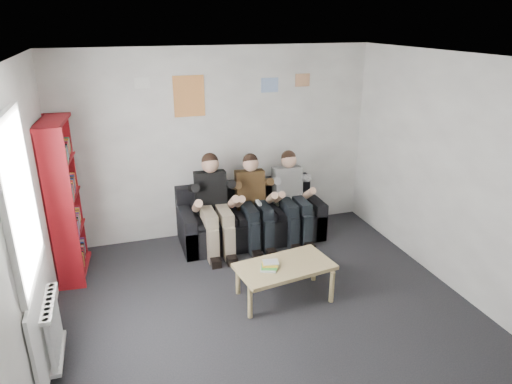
{
  "coord_description": "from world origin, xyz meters",
  "views": [
    {
      "loc": [
        -1.42,
        -3.69,
        3.05
      ],
      "look_at": [
        0.17,
        1.3,
        1.03
      ],
      "focal_mm": 32.0,
      "sensor_mm": 36.0,
      "label": 1
    }
  ],
  "objects_px": {
    "bookshelf": "(65,200)",
    "person_left": "(214,206)",
    "person_right": "(292,198)",
    "sofa": "(250,220)",
    "coffee_table": "(285,269)",
    "person_middle": "(254,202)"
  },
  "relations": [
    {
      "from": "person_left",
      "to": "person_right",
      "type": "relative_size",
      "value": 1.05
    },
    {
      "from": "coffee_table",
      "to": "person_middle",
      "type": "bearing_deg",
      "value": 86.66
    },
    {
      "from": "person_middle",
      "to": "person_right",
      "type": "xyz_separation_m",
      "value": [
        0.57,
        0.0,
        -0.0
      ]
    },
    {
      "from": "coffee_table",
      "to": "person_left",
      "type": "height_order",
      "value": "person_left"
    },
    {
      "from": "sofa",
      "to": "coffee_table",
      "type": "relative_size",
      "value": 1.9
    },
    {
      "from": "bookshelf",
      "to": "person_right",
      "type": "xyz_separation_m",
      "value": [
        2.99,
        0.05,
        -0.35
      ]
    },
    {
      "from": "bookshelf",
      "to": "coffee_table",
      "type": "xyz_separation_m",
      "value": [
        2.33,
        -1.36,
        -0.6
      ]
    },
    {
      "from": "bookshelf",
      "to": "person_right",
      "type": "bearing_deg",
      "value": 6.14
    },
    {
      "from": "coffee_table",
      "to": "sofa",
      "type": "bearing_deg",
      "value": 87.06
    },
    {
      "from": "person_middle",
      "to": "person_right",
      "type": "relative_size",
      "value": 1.0
    },
    {
      "from": "bookshelf",
      "to": "person_left",
      "type": "distance_m",
      "value": 1.88
    },
    {
      "from": "sofa",
      "to": "person_right",
      "type": "height_order",
      "value": "person_right"
    },
    {
      "from": "person_right",
      "to": "person_left",
      "type": "bearing_deg",
      "value": -179.04
    },
    {
      "from": "person_right",
      "to": "bookshelf",
      "type": "bearing_deg",
      "value": -178.26
    },
    {
      "from": "bookshelf",
      "to": "person_right",
      "type": "distance_m",
      "value": 3.01
    },
    {
      "from": "bookshelf",
      "to": "person_left",
      "type": "relative_size",
      "value": 1.46
    },
    {
      "from": "person_middle",
      "to": "person_right",
      "type": "bearing_deg",
      "value": 6.17
    },
    {
      "from": "person_middle",
      "to": "person_right",
      "type": "height_order",
      "value": "person_middle"
    },
    {
      "from": "coffee_table",
      "to": "person_right",
      "type": "height_order",
      "value": "person_right"
    },
    {
      "from": "coffee_table",
      "to": "person_right",
      "type": "distance_m",
      "value": 1.57
    },
    {
      "from": "sofa",
      "to": "bookshelf",
      "type": "height_order",
      "value": "bookshelf"
    },
    {
      "from": "person_left",
      "to": "person_right",
      "type": "distance_m",
      "value": 1.14
    }
  ]
}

